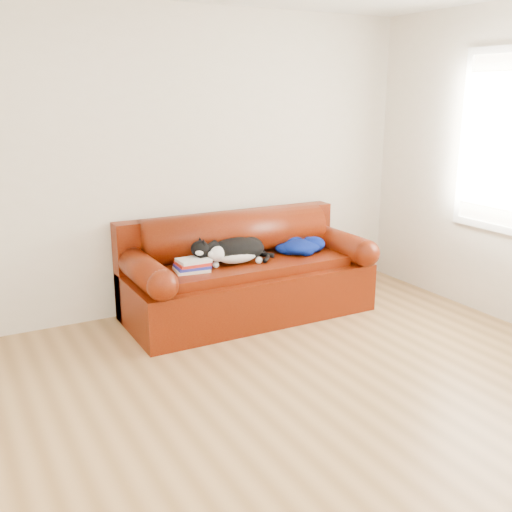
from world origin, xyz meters
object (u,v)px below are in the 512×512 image
(book_stack, at_px, (193,265))
(cat, at_px, (236,251))
(blanket, at_px, (301,246))
(sofa_base, at_px, (248,289))

(book_stack, distance_m, cat, 0.42)
(cat, height_order, blanket, cat)
(sofa_base, bearing_deg, blanket, -1.38)
(book_stack, height_order, cat, cat)
(sofa_base, bearing_deg, cat, -162.86)
(book_stack, height_order, blanket, blanket)
(cat, bearing_deg, blanket, -2.22)
(blanket, bearing_deg, book_stack, -176.35)
(book_stack, distance_m, blanket, 1.08)
(sofa_base, bearing_deg, book_stack, -171.54)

